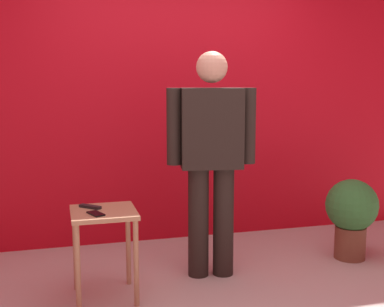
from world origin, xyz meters
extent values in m
cube|color=red|center=(0.00, 1.64, 1.40)|extent=(5.04, 0.12, 2.81)
cylinder|color=black|center=(-0.10, 0.62, 0.43)|extent=(0.18, 0.18, 0.85)
cylinder|color=black|center=(0.10, 0.59, 0.43)|extent=(0.18, 0.18, 0.85)
cube|color=black|center=(0.00, 0.61, 1.16)|extent=(0.49, 0.30, 0.60)
cube|color=silver|center=(0.02, 0.73, 1.19)|extent=(0.13, 0.03, 0.51)
cube|color=#C68CB7|center=(0.02, 0.73, 1.17)|extent=(0.05, 0.02, 0.46)
cylinder|color=black|center=(-0.28, 0.65, 1.17)|extent=(0.13, 0.13, 0.57)
cylinder|color=black|center=(0.28, 0.56, 1.17)|extent=(0.13, 0.13, 0.57)
sphere|color=tan|center=(0.00, 0.61, 1.61)|extent=(0.23, 0.23, 0.23)
cube|color=tan|center=(-0.84, 0.40, 0.62)|extent=(0.44, 0.44, 0.03)
cylinder|color=tan|center=(-1.03, 0.21, 0.30)|extent=(0.04, 0.04, 0.60)
cylinder|color=tan|center=(-0.65, 0.21, 0.30)|extent=(0.04, 0.04, 0.60)
cylinder|color=tan|center=(-1.03, 0.59, 0.30)|extent=(0.04, 0.04, 0.60)
cylinder|color=tan|center=(-0.65, 0.59, 0.30)|extent=(0.04, 0.04, 0.60)
cube|color=black|center=(-0.90, 0.31, 0.64)|extent=(0.12, 0.16, 0.01)
cube|color=black|center=(-0.92, 0.49, 0.64)|extent=(0.15, 0.15, 0.02)
cylinder|color=brown|center=(1.26, 0.65, 0.14)|extent=(0.26, 0.26, 0.28)
sphere|color=#2D7233|center=(1.26, 0.65, 0.47)|extent=(0.44, 0.44, 0.44)
camera|label=1|loc=(-1.13, -3.01, 1.53)|focal=47.23mm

